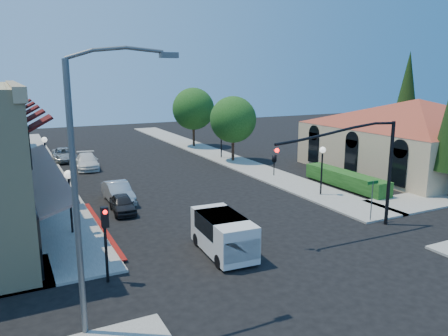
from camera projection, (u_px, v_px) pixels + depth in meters
name	position (u px, v px, depth m)	size (l,w,h in m)	color
ground	(286.00, 260.00, 20.54)	(120.00, 120.00, 0.00)	black
sidewalk_left	(40.00, 168.00, 40.24)	(3.50, 50.00, 0.12)	gray
sidewalk_right	(211.00, 153.00, 47.95)	(3.50, 50.00, 0.12)	gray
curb_red_strip	(103.00, 230.00, 24.49)	(0.25, 10.00, 0.06)	maroon
mission_building	(416.00, 128.00, 39.47)	(30.12, 30.12, 6.40)	#D4B38B
hedge	(345.00, 188.00, 33.55)	(1.40, 8.00, 1.10)	#184212
conifer_far	(407.00, 95.00, 47.24)	(3.20, 3.20, 11.00)	#311D13
street_tree_a	(233.00, 120.00, 42.74)	(4.56, 4.56, 6.48)	#311D13
street_tree_b	(193.00, 109.00, 51.39)	(4.94, 4.94, 7.02)	#311D13
signal_mast_arm	(362.00, 158.00, 23.57)	(8.01, 0.39, 6.00)	black
secondary_signal	(105.00, 230.00, 17.76)	(0.28, 0.42, 3.32)	black
cobra_streetlight	(86.00, 181.00, 13.66)	(3.60, 0.25, 9.31)	#595B5E
street_name_sign	(372.00, 194.00, 25.41)	(0.80, 0.06, 2.50)	#595B5E
lamppost_left_near	(69.00, 186.00, 23.21)	(0.44, 0.44, 3.57)	black
lamppost_left_far	(45.00, 147.00, 35.43)	(0.44, 0.44, 3.57)	black
lamppost_right_near	(322.00, 159.00, 30.69)	(0.44, 0.44, 3.57)	black
lamppost_right_far	(221.00, 132.00, 44.66)	(0.44, 0.44, 3.57)	black
white_van	(224.00, 232.00, 21.00)	(2.09, 4.35, 1.88)	silver
parked_car_a	(122.00, 204.00, 27.43)	(1.34, 3.34, 1.14)	black
parked_car_b	(118.00, 192.00, 29.63)	(1.46, 4.18, 1.38)	#A7AAAC
parked_car_c	(87.00, 162.00, 40.11)	(1.92, 4.71, 1.37)	silver
parked_car_d	(64.00, 155.00, 43.76)	(2.14, 4.64, 1.29)	#9DA0A2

